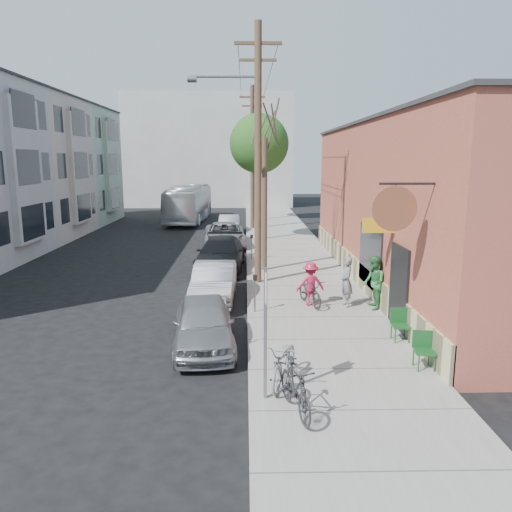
{
  "coord_description": "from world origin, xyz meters",
  "views": [
    {
      "loc": [
        1.95,
        -15.14,
        5.06
      ],
      "look_at": [
        2.34,
        3.26,
        1.5
      ],
      "focal_mm": 35.0,
      "sensor_mm": 36.0,
      "label": 1
    }
  ],
  "objects_px": {
    "tree_leafy_mid": "(259,144)",
    "parked_bike_a": "(295,388)",
    "patio_chair_a": "(401,325)",
    "utility_pole_near": "(257,151)",
    "parked_bike_b": "(285,361)",
    "parking_meter_near": "(255,287)",
    "car_3": "(225,235)",
    "patron_grey": "(346,282)",
    "car_1": "(214,282)",
    "tree_leafy_far": "(256,138)",
    "sign_post": "(265,321)",
    "tree_bare": "(265,205)",
    "car_2": "(221,254)",
    "patio_chair_b": "(424,351)",
    "car_4": "(229,224)",
    "bus": "(189,203)",
    "cyclist": "(310,284)",
    "car_0": "(204,324)",
    "patron_green": "(374,283)",
    "parking_meter_far": "(252,243)"
  },
  "relations": [
    {
      "from": "tree_leafy_mid",
      "to": "parked_bike_a",
      "type": "bearing_deg",
      "value": -89.71
    },
    {
      "from": "tree_leafy_mid",
      "to": "patio_chair_a",
      "type": "bearing_deg",
      "value": -79.33
    },
    {
      "from": "utility_pole_near",
      "to": "parked_bike_b",
      "type": "distance_m",
      "value": 10.55
    },
    {
      "from": "parking_meter_near",
      "to": "patio_chair_a",
      "type": "relative_size",
      "value": 1.41
    },
    {
      "from": "car_3",
      "to": "patron_grey",
      "type": "bearing_deg",
      "value": -73.9
    },
    {
      "from": "parked_bike_b",
      "to": "car_1",
      "type": "xyz_separation_m",
      "value": [
        -2.01,
        7.16,
        0.03
      ]
    },
    {
      "from": "tree_leafy_far",
      "to": "parked_bike_b",
      "type": "height_order",
      "value": "tree_leafy_far"
    },
    {
      "from": "sign_post",
      "to": "tree_leafy_mid",
      "type": "relative_size",
      "value": 0.36
    },
    {
      "from": "tree_bare",
      "to": "car_2",
      "type": "height_order",
      "value": "tree_bare"
    },
    {
      "from": "patio_chair_b",
      "to": "car_1",
      "type": "xyz_separation_m",
      "value": [
        -5.4,
        6.46,
        0.1
      ]
    },
    {
      "from": "car_4",
      "to": "bus",
      "type": "height_order",
      "value": "bus"
    },
    {
      "from": "parked_bike_a",
      "to": "bus",
      "type": "distance_m",
      "value": 32.91
    },
    {
      "from": "patio_chair_a",
      "to": "bus",
      "type": "distance_m",
      "value": 29.85
    },
    {
      "from": "parking_meter_near",
      "to": "utility_pole_near",
      "type": "relative_size",
      "value": 0.12
    },
    {
      "from": "parking_meter_near",
      "to": "bus",
      "type": "relative_size",
      "value": 0.12
    },
    {
      "from": "sign_post",
      "to": "tree_leafy_mid",
      "type": "distance_m",
      "value": 21.72
    },
    {
      "from": "patio_chair_a",
      "to": "car_1",
      "type": "xyz_separation_m",
      "value": [
        -5.4,
        4.6,
        0.1
      ]
    },
    {
      "from": "cyclist",
      "to": "patron_grey",
      "type": "bearing_deg",
      "value": 164.33
    },
    {
      "from": "patio_chair_b",
      "to": "car_0",
      "type": "xyz_separation_m",
      "value": [
        -5.4,
        1.86,
        0.09
      ]
    },
    {
      "from": "patron_grey",
      "to": "cyclist",
      "type": "xyz_separation_m",
      "value": [
        -1.2,
        0.16,
        -0.11
      ]
    },
    {
      "from": "patron_green",
      "to": "bus",
      "type": "xyz_separation_m",
      "value": [
        -8.93,
        25.45,
        0.45
      ]
    },
    {
      "from": "cyclist",
      "to": "car_2",
      "type": "bearing_deg",
      "value": -69.66
    },
    {
      "from": "patio_chair_a",
      "to": "patron_grey",
      "type": "xyz_separation_m",
      "value": [
        -0.84,
        3.33,
        0.41
      ]
    },
    {
      "from": "parking_meter_near",
      "to": "tree_leafy_far",
      "type": "height_order",
      "value": "tree_leafy_far"
    },
    {
      "from": "tree_leafy_mid",
      "to": "cyclist",
      "type": "relative_size",
      "value": 5.14
    },
    {
      "from": "utility_pole_near",
      "to": "cyclist",
      "type": "xyz_separation_m",
      "value": [
        1.77,
        -3.34,
        -4.51
      ]
    },
    {
      "from": "cyclist",
      "to": "car_4",
      "type": "relative_size",
      "value": 0.39
    },
    {
      "from": "sign_post",
      "to": "patron_grey",
      "type": "xyz_separation_m",
      "value": [
        3.01,
        6.61,
        -0.83
      ]
    },
    {
      "from": "utility_pole_near",
      "to": "patron_grey",
      "type": "distance_m",
      "value": 6.37
    },
    {
      "from": "utility_pole_near",
      "to": "car_3",
      "type": "height_order",
      "value": "utility_pole_near"
    },
    {
      "from": "parking_meter_far",
      "to": "bus",
      "type": "relative_size",
      "value": 0.12
    },
    {
      "from": "parking_meter_far",
      "to": "car_3",
      "type": "relative_size",
      "value": 0.24
    },
    {
      "from": "parking_meter_far",
      "to": "utility_pole_near",
      "type": "distance_m",
      "value": 6.48
    },
    {
      "from": "utility_pole_near",
      "to": "tree_leafy_far",
      "type": "xyz_separation_m",
      "value": [
        0.41,
        21.69,
        1.37
      ]
    },
    {
      "from": "tree_bare",
      "to": "car_2",
      "type": "distance_m",
      "value": 3.12
    },
    {
      "from": "cyclist",
      "to": "car_0",
      "type": "relative_size",
      "value": 0.37
    },
    {
      "from": "parking_meter_near",
      "to": "car_2",
      "type": "relative_size",
      "value": 0.24
    },
    {
      "from": "parking_meter_near",
      "to": "parked_bike_b",
      "type": "relative_size",
      "value": 0.65
    },
    {
      "from": "tree_leafy_mid",
      "to": "patron_green",
      "type": "distance_m",
      "value": 16.18
    },
    {
      "from": "parking_meter_far",
      "to": "car_4",
      "type": "distance_m",
      "value": 10.0
    },
    {
      "from": "tree_leafy_far",
      "to": "patio_chair_b",
      "type": "relative_size",
      "value": 9.73
    },
    {
      "from": "parking_meter_near",
      "to": "cyclist",
      "type": "height_order",
      "value": "cyclist"
    },
    {
      "from": "parking_meter_near",
      "to": "car_3",
      "type": "distance_m",
      "value": 13.4
    },
    {
      "from": "parking_meter_near",
      "to": "tree_bare",
      "type": "distance_m",
      "value": 6.76
    },
    {
      "from": "parking_meter_far",
      "to": "bus",
      "type": "bearing_deg",
      "value": 106.43
    },
    {
      "from": "tree_leafy_mid",
      "to": "parked_bike_b",
      "type": "distance_m",
      "value": 21.28
    },
    {
      "from": "cyclist",
      "to": "car_2",
      "type": "distance_m",
      "value": 7.12
    },
    {
      "from": "parked_bike_b",
      "to": "bus",
      "type": "xyz_separation_m",
      "value": [
        -5.54,
        31.03,
        0.84
      ]
    },
    {
      "from": "utility_pole_near",
      "to": "car_0",
      "type": "xyz_separation_m",
      "value": [
        -1.59,
        -6.84,
        -4.72
      ]
    },
    {
      "from": "tree_leafy_far",
      "to": "parked_bike_a",
      "type": "xyz_separation_m",
      "value": [
        0.11,
        -32.48,
        -6.1
      ]
    }
  ]
}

